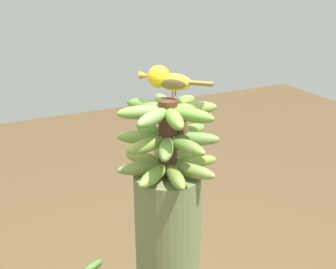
{
  "coord_description": "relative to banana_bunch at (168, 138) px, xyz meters",
  "views": [
    {
      "loc": [
        0.5,
        1.03,
        1.71
      ],
      "look_at": [
        0.0,
        0.0,
        1.25
      ],
      "focal_mm": 44.49,
      "sensor_mm": 36.0,
      "label": 1
    }
  ],
  "objects": [
    {
      "name": "perched_bird",
      "position": [
        -0.01,
        -0.03,
        0.17
      ],
      "size": [
        0.18,
        0.17,
        0.09
      ],
      "color": "#C68933",
      "rests_on": "banana_bunch"
    },
    {
      "name": "fallen_banana",
      "position": [
        0.02,
        -1.02,
        -1.22
      ],
      "size": [
        0.17,
        0.11,
        0.05
      ],
      "primitive_type": "ellipsoid",
      "rotation": [
        0.0,
        0.0,
        3.6
      ],
      "color": "#47752D",
      "rests_on": "ground"
    },
    {
      "name": "banana_bunch",
      "position": [
        0.0,
        0.0,
        0.0
      ],
      "size": [
        0.31,
        0.31,
        0.23
      ],
      "color": "#4C2D1E",
      "rests_on": "banana_tree"
    }
  ]
}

